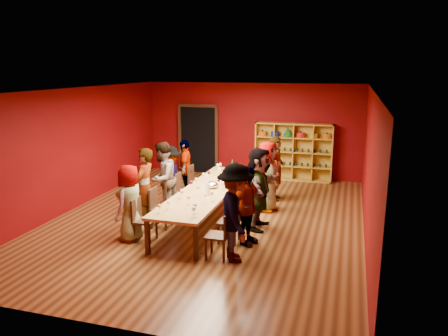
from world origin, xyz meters
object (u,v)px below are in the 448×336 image
Objects in this scene: person_left_4 at (185,168)px; chair_person_right_4 at (263,181)px; person_right_2 at (259,188)px; chair_person_right_2 at (244,205)px; chair_person_left_3 at (182,189)px; wine_bottle at (232,167)px; person_left_1 at (145,188)px; person_right_0 at (236,213)px; chair_person_right_0 at (222,233)px; chair_person_left_2 at (173,195)px; chair_person_right_3 at (256,190)px; spittoon_bowl at (212,185)px; tasting_table at (208,191)px; chair_person_left_1 at (158,206)px; chair_person_left_4 at (195,180)px; chair_person_right_1 at (233,219)px; person_right_3 at (267,177)px; shelving_unit at (294,149)px; chair_person_left_0 at (141,217)px; person_left_0 at (130,203)px; person_left_2 at (162,179)px; person_right_4 at (276,168)px; person_right_1 at (247,206)px.

person_left_4 is 1.79× the size of chair_person_right_4.
chair_person_right_2 is at bearing 91.49° from person_right_2.
wine_bottle reaches higher than chair_person_left_3.
person_left_1 is 0.97× the size of person_right_0.
chair_person_right_0 is 0.49× the size of person_right_2.
chair_person_right_3 is at bearing 27.96° from chair_person_left_2.
spittoon_bowl is at bearing -90.12° from wine_bottle.
person_right_2 reaches higher than person_left_1.
tasting_table is 1.21m from chair_person_left_1.
chair_person_left_4 and chair_person_right_1 have the same top height.
chair_person_left_2 is 1.50m from chair_person_left_4.
chair_person_left_3 is at bearing 90.00° from chair_person_left_2.
person_right_3 is 1.05m from chair_person_right_4.
shelving_unit is 4.43m from spittoon_bowl.
chair_person_right_3 is (0.00, 2.20, 0.00)m from chair_person_right_1.
chair_person_left_0 is at bearing 124.02° from person_right_2.
chair_person_left_4 is (0.00, 1.50, 0.00)m from chair_person_left_2.
person_left_0 is at bearing -126.29° from tasting_table.
chair_person_right_2 is at bearing 34.45° from person_left_4.
tasting_table is 2.46× the size of person_right_0.
chair_person_left_1 is 0.51× the size of person_right_3.
tasting_table is 0.17m from spittoon_bowl.
person_left_2 reaches higher than tasting_table.
person_left_2 is 1.99× the size of chair_person_right_4.
chair_person_right_1 is at bearing -90.00° from chair_person_right_3.
shelving_unit is at bearing 150.74° from person_left_2.
spittoon_bowl is at bearing 77.25° from person_right_2.
person_right_3 reaches higher than chair_person_left_4.
chair_person_left_3 is at bearing 166.80° from person_left_1.
chair_person_right_2 is at bearing -25.48° from chair_person_left_3.
chair_person_left_1 is 2.39m from person_left_4.
chair_person_left_2 is 0.56× the size of person_left_4.
person_left_4 is at bearing 94.94° from chair_person_left_0.
person_right_0 reaches higher than shelving_unit.
chair_person_left_2 is 0.49× the size of person_right_0.
person_left_4 is at bearing -180.00° from chair_person_left_4.
person_right_4 is at bearing -93.61° from shelving_unit.
chair_person_left_4 and chair_person_right_3 have the same top height.
person_left_0 is at bearing -106.94° from chair_person_left_1.
chair_person_right_1 is at bearing 105.65° from person_left_0.
person_right_3 is (0.27, 2.20, 0.37)m from chair_person_right_1.
shelving_unit is 3.33m from chair_person_right_3.
chair_person_left_1 is at bearing 106.16° from person_right_2.
spittoon_bowl is at bearing 4.46° from person_right_0.
person_left_2 is at bearing 175.64° from tasting_table.
shelving_unit is 2.78m from wine_bottle.
person_left_2 is 2.86m from chair_person_right_4.
person_left_4 is 1.00× the size of person_right_1.
person_right_0 is 0.92m from chair_person_right_1.
chair_person_right_4 is (0.00, 0.94, 0.00)m from chair_person_right_3.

